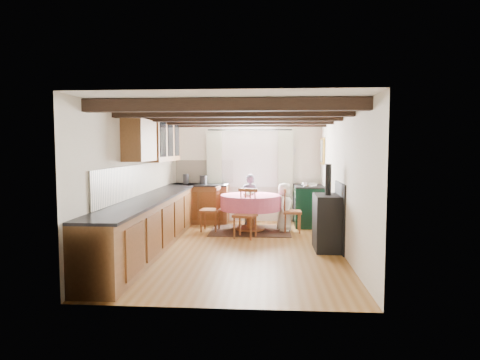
# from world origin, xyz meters

# --- Properties ---
(floor) EXTENTS (3.60, 5.50, 0.00)m
(floor) POSITION_xyz_m (0.00, 0.00, 0.00)
(floor) COLOR olive
(floor) RESTS_ON ground
(ceiling) EXTENTS (3.60, 5.50, 0.00)m
(ceiling) POSITION_xyz_m (0.00, 0.00, 2.40)
(ceiling) COLOR white
(ceiling) RESTS_ON ground
(wall_back) EXTENTS (3.60, 0.00, 2.40)m
(wall_back) POSITION_xyz_m (0.00, 2.75, 1.20)
(wall_back) COLOR silver
(wall_back) RESTS_ON ground
(wall_front) EXTENTS (3.60, 0.00, 2.40)m
(wall_front) POSITION_xyz_m (0.00, -2.75, 1.20)
(wall_front) COLOR silver
(wall_front) RESTS_ON ground
(wall_left) EXTENTS (0.00, 5.50, 2.40)m
(wall_left) POSITION_xyz_m (-1.80, 0.00, 1.20)
(wall_left) COLOR silver
(wall_left) RESTS_ON ground
(wall_right) EXTENTS (0.00, 5.50, 2.40)m
(wall_right) POSITION_xyz_m (1.80, 0.00, 1.20)
(wall_right) COLOR silver
(wall_right) RESTS_ON ground
(beam_a) EXTENTS (3.60, 0.16, 0.16)m
(beam_a) POSITION_xyz_m (0.00, -2.00, 2.31)
(beam_a) COLOR black
(beam_a) RESTS_ON ceiling
(beam_b) EXTENTS (3.60, 0.16, 0.16)m
(beam_b) POSITION_xyz_m (0.00, -1.00, 2.31)
(beam_b) COLOR black
(beam_b) RESTS_ON ceiling
(beam_c) EXTENTS (3.60, 0.16, 0.16)m
(beam_c) POSITION_xyz_m (0.00, 0.00, 2.31)
(beam_c) COLOR black
(beam_c) RESTS_ON ceiling
(beam_d) EXTENTS (3.60, 0.16, 0.16)m
(beam_d) POSITION_xyz_m (0.00, 1.00, 2.31)
(beam_d) COLOR black
(beam_d) RESTS_ON ceiling
(beam_e) EXTENTS (3.60, 0.16, 0.16)m
(beam_e) POSITION_xyz_m (0.00, 2.00, 2.31)
(beam_e) COLOR black
(beam_e) RESTS_ON ceiling
(splash_left) EXTENTS (0.02, 4.50, 0.55)m
(splash_left) POSITION_xyz_m (-1.78, 0.30, 1.20)
(splash_left) COLOR beige
(splash_left) RESTS_ON wall_left
(splash_back) EXTENTS (1.40, 0.02, 0.55)m
(splash_back) POSITION_xyz_m (-1.00, 2.73, 1.20)
(splash_back) COLOR beige
(splash_back) RESTS_ON wall_back
(base_cabinet_left) EXTENTS (0.60, 5.30, 0.88)m
(base_cabinet_left) POSITION_xyz_m (-1.50, 0.00, 0.44)
(base_cabinet_left) COLOR brown
(base_cabinet_left) RESTS_ON floor
(base_cabinet_back) EXTENTS (1.30, 0.60, 0.88)m
(base_cabinet_back) POSITION_xyz_m (-1.05, 2.45, 0.44)
(base_cabinet_back) COLOR brown
(base_cabinet_back) RESTS_ON floor
(worktop_left) EXTENTS (0.64, 5.30, 0.04)m
(worktop_left) POSITION_xyz_m (-1.48, 0.00, 0.90)
(worktop_left) COLOR black
(worktop_left) RESTS_ON base_cabinet_left
(worktop_back) EXTENTS (1.30, 0.64, 0.04)m
(worktop_back) POSITION_xyz_m (-1.05, 2.43, 0.90)
(worktop_back) COLOR black
(worktop_back) RESTS_ON base_cabinet_back
(wall_cabinet_glass) EXTENTS (0.34, 1.80, 0.90)m
(wall_cabinet_glass) POSITION_xyz_m (-1.63, 1.20, 1.95)
(wall_cabinet_glass) COLOR brown
(wall_cabinet_glass) RESTS_ON wall_left
(wall_cabinet_solid) EXTENTS (0.34, 0.90, 0.70)m
(wall_cabinet_solid) POSITION_xyz_m (-1.63, -0.30, 1.90)
(wall_cabinet_solid) COLOR brown
(wall_cabinet_solid) RESTS_ON wall_left
(window_frame) EXTENTS (1.34, 0.03, 1.54)m
(window_frame) POSITION_xyz_m (0.10, 2.73, 1.60)
(window_frame) COLOR white
(window_frame) RESTS_ON wall_back
(window_pane) EXTENTS (1.20, 0.01, 1.40)m
(window_pane) POSITION_xyz_m (0.10, 2.74, 1.60)
(window_pane) COLOR white
(window_pane) RESTS_ON wall_back
(curtain_left) EXTENTS (0.35, 0.10, 2.10)m
(curtain_left) POSITION_xyz_m (-0.75, 2.65, 1.10)
(curtain_left) COLOR #ACBB8B
(curtain_left) RESTS_ON wall_back
(curtain_right) EXTENTS (0.35, 0.10, 2.10)m
(curtain_right) POSITION_xyz_m (0.95, 2.65, 1.10)
(curtain_right) COLOR #ACBB8B
(curtain_right) RESTS_ON wall_back
(curtain_rod) EXTENTS (2.00, 0.03, 0.03)m
(curtain_rod) POSITION_xyz_m (0.10, 2.65, 2.20)
(curtain_rod) COLOR black
(curtain_rod) RESTS_ON wall_back
(wall_picture) EXTENTS (0.04, 0.50, 0.60)m
(wall_picture) POSITION_xyz_m (1.77, 2.30, 1.70)
(wall_picture) COLOR gold
(wall_picture) RESTS_ON wall_right
(wall_plate) EXTENTS (0.30, 0.02, 0.30)m
(wall_plate) POSITION_xyz_m (1.05, 2.72, 1.70)
(wall_plate) COLOR silver
(wall_plate) RESTS_ON wall_back
(rug) EXTENTS (1.69, 1.31, 0.01)m
(rug) POSITION_xyz_m (0.17, 1.55, 0.01)
(rug) COLOR black
(rug) RESTS_ON floor
(dining_table) EXTENTS (1.28, 1.28, 0.77)m
(dining_table) POSITION_xyz_m (0.17, 1.55, 0.39)
(dining_table) COLOR #DD7186
(dining_table) RESTS_ON floor
(chair_near) EXTENTS (0.52, 0.53, 0.97)m
(chair_near) POSITION_xyz_m (0.10, 0.84, 0.49)
(chair_near) COLOR brown
(chair_near) RESTS_ON floor
(chair_left) EXTENTS (0.47, 0.45, 0.96)m
(chair_left) POSITION_xyz_m (-0.69, 1.48, 0.48)
(chair_left) COLOR brown
(chair_left) RESTS_ON floor
(chair_right) EXTENTS (0.42, 0.40, 0.92)m
(chair_right) POSITION_xyz_m (1.05, 1.49, 0.46)
(chair_right) COLOR brown
(chair_right) RESTS_ON floor
(aga_range) EXTENTS (0.66, 1.02, 0.94)m
(aga_range) POSITION_xyz_m (1.47, 2.27, 0.47)
(aga_range) COLOR black
(aga_range) RESTS_ON floor
(cast_iron_stove) EXTENTS (0.45, 0.75, 1.50)m
(cast_iron_stove) POSITION_xyz_m (1.58, 0.00, 0.75)
(cast_iron_stove) COLOR black
(cast_iron_stove) RESTS_ON floor
(child_far) EXTENTS (0.45, 0.31, 1.18)m
(child_far) POSITION_xyz_m (0.13, 2.25, 0.59)
(child_far) COLOR #42404C
(child_far) RESTS_ON floor
(child_right) EXTENTS (0.46, 0.58, 1.03)m
(child_right) POSITION_xyz_m (0.89, 1.58, 0.51)
(child_right) COLOR silver
(child_right) RESTS_ON floor
(bowl_a) EXTENTS (0.21, 0.21, 0.05)m
(bowl_a) POSITION_xyz_m (0.17, 1.58, 0.80)
(bowl_a) COLOR silver
(bowl_a) RESTS_ON dining_table
(bowl_b) EXTENTS (0.22, 0.22, 0.05)m
(bowl_b) POSITION_xyz_m (0.12, 1.30, 0.80)
(bowl_b) COLOR silver
(bowl_b) RESTS_ON dining_table
(cup) EXTENTS (0.14, 0.14, 0.09)m
(cup) POSITION_xyz_m (0.18, 1.55, 0.82)
(cup) COLOR silver
(cup) RESTS_ON dining_table
(canister_tall) EXTENTS (0.14, 0.14, 0.24)m
(canister_tall) POSITION_xyz_m (-1.39, 2.39, 1.04)
(canister_tall) COLOR #262628
(canister_tall) RESTS_ON worktop_back
(canister_wide) EXTENTS (0.18, 0.18, 0.20)m
(canister_wide) POSITION_xyz_m (-0.98, 2.44, 1.02)
(canister_wide) COLOR #262628
(canister_wide) RESTS_ON worktop_back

